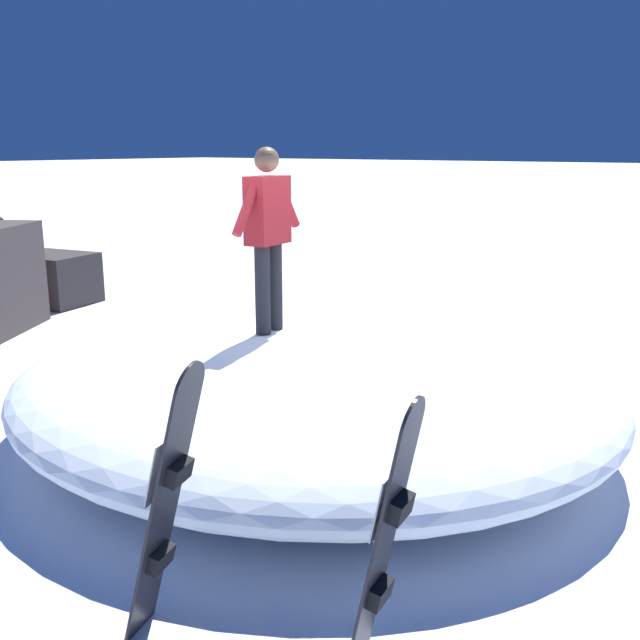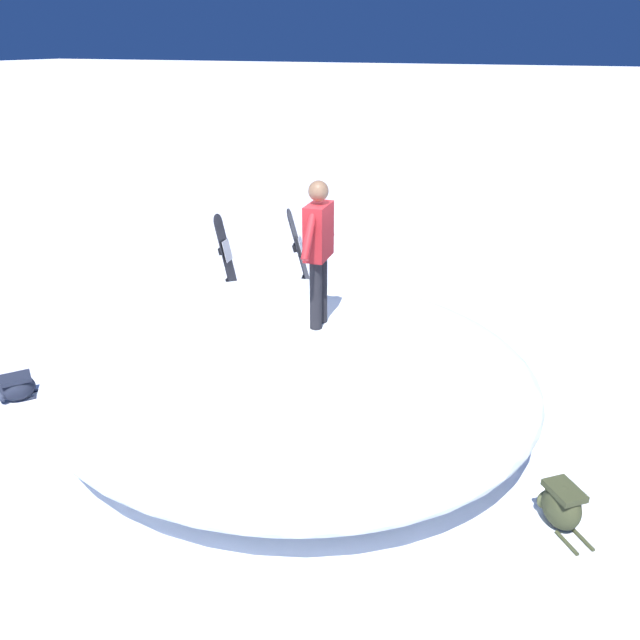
{
  "view_description": "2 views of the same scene",
  "coord_description": "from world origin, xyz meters",
  "px_view_note": "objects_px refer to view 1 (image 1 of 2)",
  "views": [
    {
      "loc": [
        3.62,
        -5.01,
        2.7
      ],
      "look_at": [
        -0.59,
        0.85,
        0.96
      ],
      "focal_mm": 40.84,
      "sensor_mm": 36.0,
      "label": 1
    },
    {
      "loc": [
        -3.23,
        6.12,
        4.04
      ],
      "look_at": [
        -0.85,
        0.6,
        1.36
      ],
      "focal_mm": 35.21,
      "sensor_mm": 36.0,
      "label": 2
    }
  ],
  "objects_px": {
    "snowboarder_standing": "(268,228)",
    "snowboard_primary_upright": "(167,499)",
    "snowboard_secondary_upright": "(388,533)",
    "backpack_far": "(156,341)"
  },
  "relations": [
    {
      "from": "snowboarder_standing",
      "to": "snowboard_primary_upright",
      "type": "height_order",
      "value": "snowboarder_standing"
    },
    {
      "from": "snowboard_secondary_upright",
      "to": "snowboard_primary_upright",
      "type": "bearing_deg",
      "value": -157.61
    },
    {
      "from": "snowboarder_standing",
      "to": "backpack_far",
      "type": "xyz_separation_m",
      "value": [
        -2.86,
        1.12,
        -1.76
      ]
    },
    {
      "from": "snowboard_primary_upright",
      "to": "snowboard_secondary_upright",
      "type": "distance_m",
      "value": 1.2
    },
    {
      "from": "snowboarder_standing",
      "to": "snowboard_primary_upright",
      "type": "xyz_separation_m",
      "value": [
        1.45,
        -2.62,
        -1.13
      ]
    },
    {
      "from": "snowboard_primary_upright",
      "to": "backpack_far",
      "type": "bearing_deg",
      "value": 139.04
    },
    {
      "from": "snowboarder_standing",
      "to": "snowboard_secondary_upright",
      "type": "distance_m",
      "value": 3.55
    },
    {
      "from": "snowboard_primary_upright",
      "to": "snowboard_secondary_upright",
      "type": "bearing_deg",
      "value": 22.39
    },
    {
      "from": "snowboard_primary_upright",
      "to": "backpack_far",
      "type": "distance_m",
      "value": 5.74
    },
    {
      "from": "backpack_far",
      "to": "snowboarder_standing",
      "type": "bearing_deg",
      "value": -21.44
    }
  ]
}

